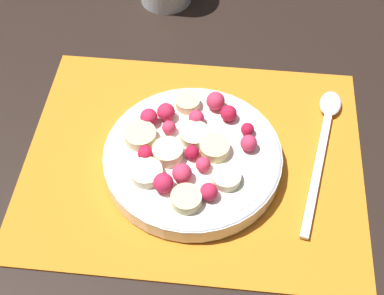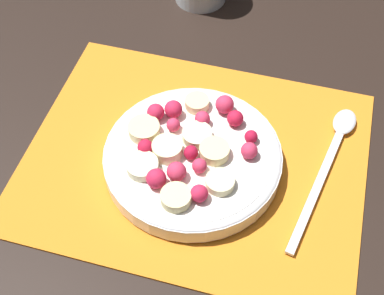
# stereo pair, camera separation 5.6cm
# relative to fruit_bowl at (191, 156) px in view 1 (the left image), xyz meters

# --- Properties ---
(ground_plane) EXTENTS (3.00, 3.00, 0.00)m
(ground_plane) POSITION_rel_fruit_bowl_xyz_m (-0.00, -0.01, -0.02)
(ground_plane) COLOR black
(placemat) EXTENTS (0.37, 0.30, 0.01)m
(placemat) POSITION_rel_fruit_bowl_xyz_m (-0.00, -0.01, -0.02)
(placemat) COLOR orange
(placemat) RESTS_ON ground_plane
(fruit_bowl) EXTENTS (0.19, 0.19, 0.04)m
(fruit_bowl) POSITION_rel_fruit_bowl_xyz_m (0.00, 0.00, 0.00)
(fruit_bowl) COLOR white
(fruit_bowl) RESTS_ON placemat
(spoon) EXTENTS (0.06, 0.21, 0.01)m
(spoon) POSITION_rel_fruit_bowl_xyz_m (-0.15, -0.06, -0.01)
(spoon) COLOR silver
(spoon) RESTS_ON placemat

